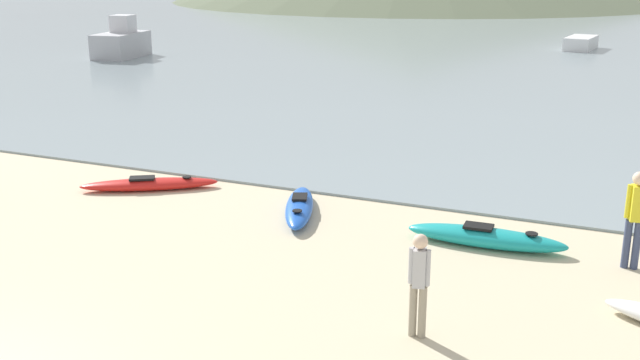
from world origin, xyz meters
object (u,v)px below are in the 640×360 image
object	(u,v)px
person_near_waterline	(635,214)
person_near_foreground	(419,279)
moored_boat_0	(581,43)
kayak_on_sand_4	(299,207)
kayak_on_sand_1	(149,184)
kayak_on_sand_3	(486,237)
moored_boat_2	(121,43)

from	to	relation	value
person_near_waterline	person_near_foreground	bearing A→B (deg)	-124.97
person_near_foreground	moored_boat_0	distance (m)	37.43
kayak_on_sand_4	kayak_on_sand_1	bearing A→B (deg)	177.33
kayak_on_sand_1	person_near_waterline	size ratio (longest dim) A/B	1.72
person_near_waterline	kayak_on_sand_1	bearing A→B (deg)	177.43
kayak_on_sand_3	moored_boat_2	bearing A→B (deg)	140.21
kayak_on_sand_4	person_near_waterline	bearing A→B (deg)	-2.50
person_near_waterline	moored_boat_0	world-z (taller)	person_near_waterline
moored_boat_0	person_near_waterline	bearing A→B (deg)	-83.54
kayak_on_sand_4	person_near_waterline	world-z (taller)	person_near_waterline
person_near_foreground	kayak_on_sand_1	bearing A→B (deg)	150.82
kayak_on_sand_4	moored_boat_0	bearing A→B (deg)	85.27
kayak_on_sand_1	moored_boat_0	xyz separation A→B (m)	(6.74, 33.05, 0.30)
kayak_on_sand_3	kayak_on_sand_4	size ratio (longest dim) A/B	1.11
person_near_waterline	moored_boat_0	xyz separation A→B (m)	(-3.80, 33.52, -0.58)
kayak_on_sand_1	kayak_on_sand_3	bearing A→B (deg)	-3.22
kayak_on_sand_1	moored_boat_2	bearing A→B (deg)	129.18
kayak_on_sand_1	kayak_on_sand_4	world-z (taller)	kayak_on_sand_4
kayak_on_sand_3	kayak_on_sand_4	xyz separation A→B (m)	(-4.01, 0.26, -0.02)
kayak_on_sand_1	person_near_waterline	xyz separation A→B (m)	(10.54, -0.47, 0.88)
kayak_on_sand_3	person_near_foreground	world-z (taller)	person_near_foreground
kayak_on_sand_3	moored_boat_2	world-z (taller)	moored_boat_2
kayak_on_sand_1	person_near_foreground	size ratio (longest dim) A/B	1.93
kayak_on_sand_3	moored_boat_0	world-z (taller)	moored_boat_0
person_near_foreground	person_near_waterline	distance (m)	4.75
kayak_on_sand_3	moored_boat_2	size ratio (longest dim) A/B	0.80
person_near_foreground	moored_boat_0	world-z (taller)	person_near_foreground
moored_boat_2	kayak_on_sand_1	bearing A→B (deg)	-50.82
person_near_foreground	kayak_on_sand_3	bearing A→B (deg)	87.20
person_near_foreground	moored_boat_0	bearing A→B (deg)	91.65
kayak_on_sand_4	moored_boat_0	world-z (taller)	moored_boat_0
kayak_on_sand_3	person_near_waterline	size ratio (longest dim) A/B	1.71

